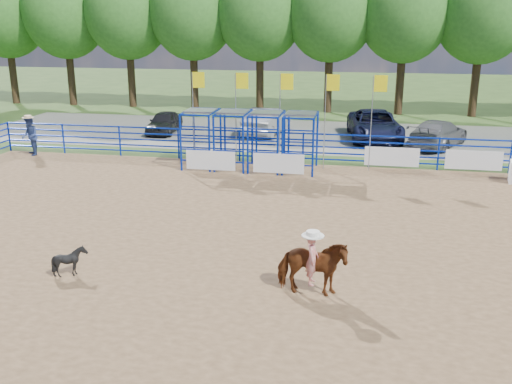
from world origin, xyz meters
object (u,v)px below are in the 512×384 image
at_px(spectator_cowboy, 30,136).
at_px(car_c, 375,125).
at_px(car_a, 164,122).
at_px(car_b, 267,121).
at_px(car_d, 438,133).
at_px(calf, 70,261).
at_px(horse_and_rider, 312,264).

bearing_deg(spectator_cowboy, car_c, 23.53).
height_order(car_a, car_b, car_b).
height_order(spectator_cowboy, car_d, spectator_cowboy).
bearing_deg(calf, spectator_cowboy, 49.90).
relative_size(car_b, car_c, 0.82).
bearing_deg(horse_and_rider, car_a, 118.85).
xyz_separation_m(car_a, car_b, (6.00, 0.78, 0.14)).
distance_m(horse_and_rider, car_d, 18.95).
bearing_deg(car_a, horse_and_rider, -64.40).
bearing_deg(car_d, horse_and_rider, 99.98).
xyz_separation_m(car_a, car_c, (12.17, 0.39, 0.17)).
distance_m(car_b, car_c, 6.19).
relative_size(horse_and_rider, car_a, 0.61).
relative_size(spectator_cowboy, car_b, 0.41).
relative_size(car_a, car_b, 0.79).
bearing_deg(car_b, horse_and_rider, 110.63).
xyz_separation_m(calf, spectator_cowboy, (-8.75, 12.41, 0.58)).
xyz_separation_m(spectator_cowboy, car_d, (19.90, 5.98, -0.29)).
xyz_separation_m(car_c, car_d, (3.27, -1.26, -0.10)).
xyz_separation_m(car_b, car_d, (9.45, -1.65, -0.08)).
bearing_deg(horse_and_rider, car_d, 75.09).
height_order(calf, car_a, car_a).
bearing_deg(car_b, calf, 92.87).
xyz_separation_m(horse_and_rider, calf, (-6.28, -0.08, -0.41)).
relative_size(calf, spectator_cowboy, 0.41).
xyz_separation_m(car_a, car_d, (15.44, -0.87, 0.07)).
bearing_deg(car_a, car_c, -1.42).
bearing_deg(car_c, spectator_cowboy, -163.34).
relative_size(car_b, car_d, 0.98).
distance_m(calf, spectator_cowboy, 15.20).
relative_size(horse_and_rider, car_c, 0.39).
distance_m(horse_and_rider, car_c, 19.64).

